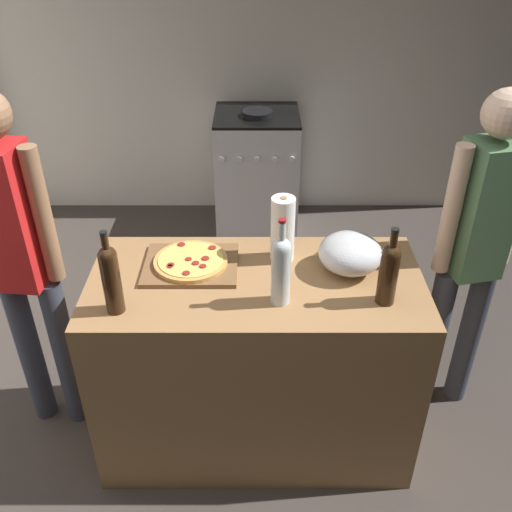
{
  "coord_description": "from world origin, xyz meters",
  "views": [
    {
      "loc": [
        0.18,
        -1.28,
        2.31
      ],
      "look_at": [
        0.18,
        0.75,
        0.99
      ],
      "focal_mm": 39.73,
      "sensor_mm": 36.0,
      "label": 1
    }
  ],
  "objects_px": {
    "paper_towel_roll": "(283,229)",
    "wine_bottle_clear": "(389,271)",
    "wine_bottle_green": "(281,268)",
    "person_in_stripes": "(22,256)",
    "person_in_red": "(475,246)",
    "pizza": "(191,261)",
    "mixing_bowl": "(350,253)",
    "stove": "(257,173)",
    "wine_bottle_amber": "(111,276)"
  },
  "relations": [
    {
      "from": "pizza",
      "to": "person_in_red",
      "type": "xyz_separation_m",
      "value": [
        1.26,
        0.13,
        -0.0
      ]
    },
    {
      "from": "wine_bottle_amber",
      "to": "stove",
      "type": "height_order",
      "value": "wine_bottle_amber"
    },
    {
      "from": "mixing_bowl",
      "to": "stove",
      "type": "relative_size",
      "value": 0.28
    },
    {
      "from": "person_in_red",
      "to": "mixing_bowl",
      "type": "bearing_deg",
      "value": -165.47
    },
    {
      "from": "person_in_red",
      "to": "pizza",
      "type": "bearing_deg",
      "value": -174.1
    },
    {
      "from": "mixing_bowl",
      "to": "wine_bottle_amber",
      "type": "bearing_deg",
      "value": -163.57
    },
    {
      "from": "wine_bottle_amber",
      "to": "stove",
      "type": "relative_size",
      "value": 0.36
    },
    {
      "from": "person_in_stripes",
      "to": "wine_bottle_green",
      "type": "bearing_deg",
      "value": -13.35
    },
    {
      "from": "pizza",
      "to": "person_in_red",
      "type": "height_order",
      "value": "person_in_red"
    },
    {
      "from": "paper_towel_roll",
      "to": "wine_bottle_clear",
      "type": "bearing_deg",
      "value": -38.3
    },
    {
      "from": "paper_towel_roll",
      "to": "wine_bottle_clear",
      "type": "relative_size",
      "value": 0.9
    },
    {
      "from": "paper_towel_roll",
      "to": "wine_bottle_amber",
      "type": "xyz_separation_m",
      "value": [
        -0.65,
        -0.37,
        0.01
      ]
    },
    {
      "from": "stove",
      "to": "person_in_red",
      "type": "distance_m",
      "value": 2.14
    },
    {
      "from": "stove",
      "to": "person_in_red",
      "type": "relative_size",
      "value": 0.58
    },
    {
      "from": "pizza",
      "to": "wine_bottle_amber",
      "type": "bearing_deg",
      "value": -131.24
    },
    {
      "from": "paper_towel_roll",
      "to": "wine_bottle_green",
      "type": "distance_m",
      "value": 0.31
    },
    {
      "from": "stove",
      "to": "person_in_stripes",
      "type": "distance_m",
      "value": 2.26
    },
    {
      "from": "paper_towel_roll",
      "to": "stove",
      "type": "height_order",
      "value": "paper_towel_roll"
    },
    {
      "from": "mixing_bowl",
      "to": "person_in_red",
      "type": "height_order",
      "value": "person_in_red"
    },
    {
      "from": "stove",
      "to": "person_in_stripes",
      "type": "height_order",
      "value": "person_in_stripes"
    },
    {
      "from": "wine_bottle_green",
      "to": "person_in_stripes",
      "type": "relative_size",
      "value": 0.22
    },
    {
      "from": "person_in_red",
      "to": "wine_bottle_amber",
      "type": "bearing_deg",
      "value": -164.29
    },
    {
      "from": "paper_towel_roll",
      "to": "pizza",
      "type": "bearing_deg",
      "value": -169.97
    },
    {
      "from": "wine_bottle_amber",
      "to": "person_in_red",
      "type": "relative_size",
      "value": 0.21
    },
    {
      "from": "wine_bottle_amber",
      "to": "person_in_stripes",
      "type": "bearing_deg",
      "value": 145.87
    },
    {
      "from": "person_in_stripes",
      "to": "pizza",
      "type": "bearing_deg",
      "value": -1.62
    },
    {
      "from": "pizza",
      "to": "wine_bottle_amber",
      "type": "relative_size",
      "value": 0.9
    },
    {
      "from": "wine_bottle_amber",
      "to": "stove",
      "type": "distance_m",
      "value": 2.42
    },
    {
      "from": "person_in_stripes",
      "to": "person_in_red",
      "type": "bearing_deg",
      "value": 3.15
    },
    {
      "from": "wine_bottle_clear",
      "to": "stove",
      "type": "distance_m",
      "value": 2.35
    },
    {
      "from": "mixing_bowl",
      "to": "paper_towel_roll",
      "type": "height_order",
      "value": "paper_towel_roll"
    },
    {
      "from": "wine_bottle_amber",
      "to": "stove",
      "type": "xyz_separation_m",
      "value": [
        0.55,
        2.27,
        -0.63
      ]
    },
    {
      "from": "pizza",
      "to": "paper_towel_roll",
      "type": "height_order",
      "value": "paper_towel_roll"
    },
    {
      "from": "wine_bottle_amber",
      "to": "person_in_stripes",
      "type": "distance_m",
      "value": 0.58
    },
    {
      "from": "pizza",
      "to": "person_in_stripes",
      "type": "height_order",
      "value": "person_in_stripes"
    },
    {
      "from": "pizza",
      "to": "stove",
      "type": "height_order",
      "value": "pizza"
    },
    {
      "from": "paper_towel_roll",
      "to": "wine_bottle_amber",
      "type": "relative_size",
      "value": 0.85
    },
    {
      "from": "person_in_red",
      "to": "stove",
      "type": "bearing_deg",
      "value": 117.85
    },
    {
      "from": "pizza",
      "to": "person_in_red",
      "type": "relative_size",
      "value": 0.19
    },
    {
      "from": "wine_bottle_green",
      "to": "stove",
      "type": "relative_size",
      "value": 0.38
    },
    {
      "from": "mixing_bowl",
      "to": "wine_bottle_amber",
      "type": "distance_m",
      "value": 0.98
    },
    {
      "from": "mixing_bowl",
      "to": "wine_bottle_amber",
      "type": "height_order",
      "value": "wine_bottle_amber"
    },
    {
      "from": "wine_bottle_amber",
      "to": "person_in_stripes",
      "type": "height_order",
      "value": "person_in_stripes"
    },
    {
      "from": "stove",
      "to": "person_in_red",
      "type": "xyz_separation_m",
      "value": [
        0.97,
        -1.84,
        0.5
      ]
    },
    {
      "from": "mixing_bowl",
      "to": "person_in_red",
      "type": "xyz_separation_m",
      "value": [
        0.58,
        0.15,
        -0.06
      ]
    },
    {
      "from": "stove",
      "to": "person_in_red",
      "type": "height_order",
      "value": "person_in_red"
    },
    {
      "from": "paper_towel_roll",
      "to": "wine_bottle_amber",
      "type": "distance_m",
      "value": 0.75
    },
    {
      "from": "pizza",
      "to": "paper_towel_roll",
      "type": "relative_size",
      "value": 1.06
    },
    {
      "from": "wine_bottle_amber",
      "to": "person_in_red",
      "type": "height_order",
      "value": "person_in_red"
    },
    {
      "from": "mixing_bowl",
      "to": "wine_bottle_clear",
      "type": "height_order",
      "value": "wine_bottle_clear"
    }
  ]
}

